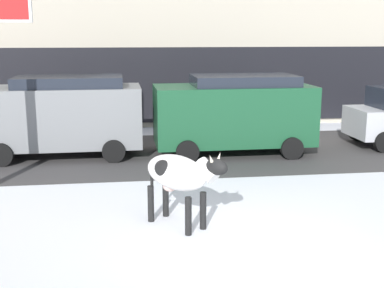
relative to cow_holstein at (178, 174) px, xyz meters
The scene contains 8 objects.
ground_plane 2.15m from the cow_holstein, 54.84° to the right, with size 120.00×120.00×0.00m, color white.
road_strip 5.99m from the cow_holstein, 79.31° to the left, with size 60.00×5.60×0.01m, color #423F3F.
cow_holstein is the anchor object (origin of this frame).
car_grey_van 6.50m from the cow_holstein, 114.96° to the left, with size 4.62×2.16×2.32m.
car_darkgreen_van 6.03m from the cow_holstein, 67.93° to the left, with size 4.62×2.16×2.32m.
pedestrian_near_billboard 8.67m from the cow_holstein, 82.01° to the left, with size 0.36×0.24×1.73m.
pedestrian_by_cars 8.66m from the cow_holstein, 82.59° to the left, with size 0.36×0.24×1.73m.
pedestrian_far_left 8.85m from the cow_holstein, 76.04° to the left, with size 0.36×0.24×1.73m.
Camera 1 is at (-2.02, -7.26, 3.51)m, focal length 47.32 mm.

